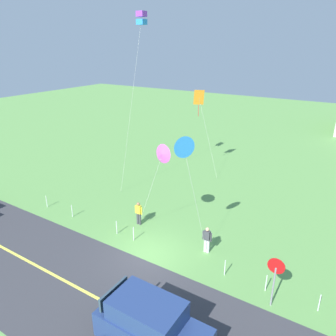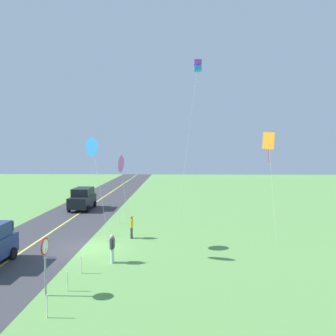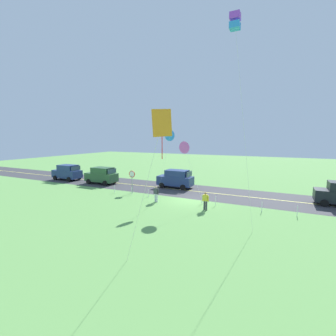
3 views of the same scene
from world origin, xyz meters
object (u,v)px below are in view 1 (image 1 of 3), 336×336
Objects in this scene: person_adult_near at (207,239)px; car_suv_foreground at (151,326)px; stop_sign at (275,273)px; kite_green_far at (199,99)px; kite_yellow_high at (141,19)px; kite_blue_mid at (162,154)px; person_adult_companion at (139,213)px; kite_red_low at (184,147)px.

car_suv_foreground is at bearing 160.60° from person_adult_near.
stop_sign is 16.70m from kite_green_far.
car_suv_foreground is at bearing -53.30° from kite_yellow_high.
person_adult_near is 13.19m from kite_green_far.
person_adult_near is at bearing -32.95° from kite_yellow_high.
kite_blue_mid is 0.79× the size of kite_green_far.
person_adult_companion is 0.27× the size of kite_blue_mid.
person_adult_near is (-4.25, 2.09, -0.94)m from stop_sign.
kite_red_low is at bearing 108.27° from car_suv_foreground.
kite_green_far is (2.08, 4.98, -5.90)m from kite_yellow_high.
kite_red_low is 2.62m from kite_blue_mid.
person_adult_near is (-0.93, 6.80, -0.29)m from car_suv_foreground.
car_suv_foreground is at bearing 156.67° from person_adult_companion.
person_adult_companion is (-5.09, 0.37, 0.00)m from person_adult_near.
stop_sign is at bearing -30.70° from kite_yellow_high.
kite_green_far reaches higher than person_adult_near.
kite_yellow_high reaches higher than stop_sign.
kite_red_low reaches higher than car_suv_foreground.
kite_yellow_high reaches higher than kite_blue_mid.
person_adult_companion is 13.12m from kite_yellow_high.
kite_red_low is 0.53× the size of kite_yellow_high.
person_adult_near is at bearing 153.84° from stop_sign.
stop_sign reaches higher than person_adult_companion.
person_adult_near is 0.12× the size of kite_yellow_high.
kite_yellow_high reaches higher than person_adult_companion.
kite_yellow_high is at bearing 149.30° from stop_sign.
kite_blue_mid is (-3.88, 6.77, 4.23)m from car_suv_foreground.
kite_yellow_high is at bearing 134.07° from kite_blue_mid.
kite_blue_mid is at bearing -164.09° from person_adult_companion.
kite_yellow_high is at bearing 29.87° from person_adult_near.
person_adult_companion is 0.23× the size of kite_red_low.
car_suv_foreground is 2.75× the size of person_adult_near.
kite_yellow_high is at bearing -112.71° from kite_green_far.
kite_red_low is 0.93× the size of kite_green_far.
stop_sign is at bearing -50.31° from kite_green_far.
stop_sign is 8.30m from kite_blue_mid.
kite_green_far is at bearing 113.73° from kite_red_low.
kite_green_far is at bearing 106.25° from kite_blue_mid.
kite_red_low is (-0.90, -1.25, 5.60)m from person_adult_near.
person_adult_companion is (-6.02, 7.17, -0.29)m from car_suv_foreground.
car_suv_foreground is 0.58× the size of kite_green_far.
kite_red_low is at bearing -174.55° from person_adult_companion.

